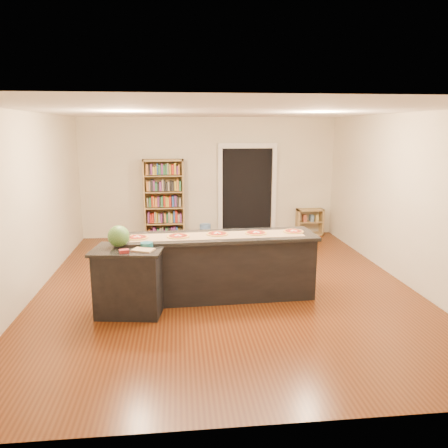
{
  "coord_description": "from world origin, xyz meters",
  "views": [
    {
      "loc": [
        -0.74,
        -6.8,
        2.55
      ],
      "look_at": [
        0.0,
        0.2,
        1.0
      ],
      "focal_mm": 35.0,
      "sensor_mm": 36.0,
      "label": 1
    }
  ],
  "objects": [
    {
      "name": "kraft_paper",
      "position": [
        -0.17,
        -0.49,
        0.98
      ],
      "size": [
        2.59,
        0.55,
        0.0
      ],
      "primitive_type": "cube",
      "rotation": [
        0.0,
        0.0,
        0.03
      ],
      "color": "olive",
      "rests_on": "kitchen_island"
    },
    {
      "name": "waste_bin",
      "position": [
        -0.14,
        3.06,
        0.19
      ],
      "size": [
        0.26,
        0.26,
        0.37
      ],
      "primitive_type": "cylinder",
      "color": "#5D8CD0",
      "rests_on": "ground"
    },
    {
      "name": "side_counter",
      "position": [
        -1.44,
        -0.95,
        0.48
      ],
      "size": [
        0.95,
        0.7,
        0.94
      ],
      "rotation": [
        0.0,
        0.0,
        -0.14
      ],
      "color": "black",
      "rests_on": "ground"
    },
    {
      "name": "kitchen_island",
      "position": [
        -0.17,
        -0.46,
        0.49
      ],
      "size": [
        2.97,
        0.8,
        0.98
      ],
      "rotation": [
        0.0,
        0.0,
        0.03
      ],
      "color": "black",
      "rests_on": "ground"
    },
    {
      "name": "pizza_b",
      "position": [
        -0.76,
        -0.52,
        0.99
      ],
      "size": [
        0.33,
        0.33,
        0.02
      ],
      "color": "tan",
      "rests_on": "kitchen_island"
    },
    {
      "name": "pizza_c",
      "position": [
        -0.17,
        -0.43,
        0.99
      ],
      "size": [
        0.33,
        0.33,
        0.02
      ],
      "color": "tan",
      "rests_on": "kitchen_island"
    },
    {
      "name": "package_red",
      "position": [
        -1.47,
        -1.16,
        0.96
      ],
      "size": [
        0.14,
        0.12,
        0.04
      ],
      "primitive_type": "cube",
      "rotation": [
        0.0,
        0.0,
        0.29
      ],
      "color": "maroon",
      "rests_on": "side_counter"
    },
    {
      "name": "pizza_e",
      "position": [
        1.02,
        -0.4,
        0.99
      ],
      "size": [
        0.32,
        0.32,
        0.02
      ],
      "color": "tan",
      "rests_on": "kitchen_island"
    },
    {
      "name": "pizza_d",
      "position": [
        0.42,
        -0.43,
        0.99
      ],
      "size": [
        0.34,
        0.34,
        0.02
      ],
      "color": "tan",
      "rests_on": "kitchen_island"
    },
    {
      "name": "low_shelf",
      "position": [
        2.43,
        3.31,
        0.32
      ],
      "size": [
        0.64,
        0.27,
        0.64
      ],
      "primitive_type": "cube",
      "color": "#A3854F",
      "rests_on": "ground"
    },
    {
      "name": "pizza_a",
      "position": [
        -1.35,
        -0.53,
        0.99
      ],
      "size": [
        0.32,
        0.32,
        0.02
      ],
      "color": "tan",
      "rests_on": "kitchen_island"
    },
    {
      "name": "doorway",
      "position": [
        0.9,
        3.46,
        1.2
      ],
      "size": [
        1.4,
        0.09,
        2.21
      ],
      "color": "black",
      "rests_on": "room"
    },
    {
      "name": "cutting_board",
      "position": [
        -1.23,
        -1.08,
        0.95
      ],
      "size": [
        0.33,
        0.28,
        0.02
      ],
      "primitive_type": "cube",
      "rotation": [
        0.0,
        0.0,
        -0.41
      ],
      "color": "tan",
      "rests_on": "side_counter"
    },
    {
      "name": "room",
      "position": [
        0.0,
        0.0,
        1.4
      ],
      "size": [
        6.0,
        7.0,
        2.8
      ],
      "color": "beige",
      "rests_on": "ground"
    },
    {
      "name": "watermelon",
      "position": [
        -1.57,
        -0.85,
        1.09
      ],
      "size": [
        0.3,
        0.3,
        0.3
      ],
      "primitive_type": "sphere",
      "color": "#144214",
      "rests_on": "side_counter"
    },
    {
      "name": "package_teal",
      "position": [
        -1.19,
        -0.9,
        0.97
      ],
      "size": [
        0.17,
        0.17,
        0.06
      ],
      "primitive_type": "cylinder",
      "color": "#195966",
      "rests_on": "side_counter"
    },
    {
      "name": "bookshelf",
      "position": [
        -1.07,
        3.28,
        0.93
      ],
      "size": [
        0.93,
        0.33,
        1.86
      ],
      "primitive_type": "cube",
      "color": "#A3854F",
      "rests_on": "ground"
    }
  ]
}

